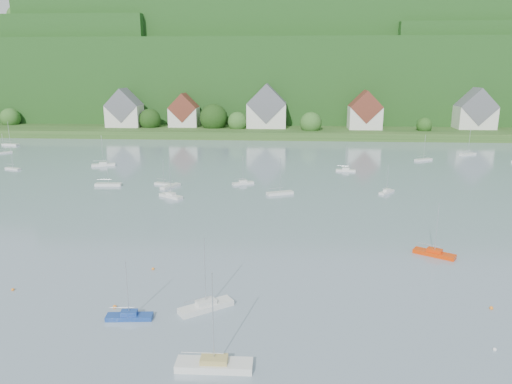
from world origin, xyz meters
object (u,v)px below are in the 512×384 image
at_px(near_sailboat_2, 214,364).
at_px(near_sailboat_3, 206,306).
at_px(near_sailboat_1, 129,316).
at_px(near_sailboat_5, 434,253).

distance_m(near_sailboat_2, near_sailboat_3, 11.38).
distance_m(near_sailboat_1, near_sailboat_3, 8.49).
relative_size(near_sailboat_1, near_sailboat_5, 0.85).
relative_size(near_sailboat_1, near_sailboat_2, 0.72).
bearing_deg(near_sailboat_3, near_sailboat_1, 162.91).
height_order(near_sailboat_2, near_sailboat_3, near_sailboat_2).
bearing_deg(near_sailboat_1, near_sailboat_5, 22.89).
xyz_separation_m(near_sailboat_2, near_sailboat_3, (-2.65, 11.07, -0.03)).
xyz_separation_m(near_sailboat_2, near_sailboat_5, (28.13, 29.51, -0.05)).
height_order(near_sailboat_3, near_sailboat_5, near_sailboat_3).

